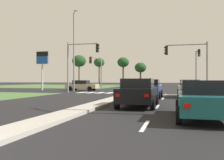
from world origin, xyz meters
TOP-DOWN VIEW (x-y plane):
  - ground_plane at (0.00, 30.00)m, footprint 200.00×200.00m
  - grass_verge_far_left at (-25.50, 54.50)m, footprint 35.00×35.00m
  - median_island_near at (0.00, 11.00)m, footprint 1.20×22.00m
  - median_island_far at (0.00, 55.00)m, footprint 1.20×36.00m
  - lane_dash_near at (3.50, 5.42)m, footprint 0.14×2.00m
  - lane_dash_second at (3.50, 11.42)m, footprint 0.14×2.00m
  - lane_dash_third at (3.50, 17.42)m, footprint 0.14×2.00m
  - lane_dash_fourth at (3.50, 23.42)m, footprint 0.14×2.00m
  - edge_line_right at (6.85, 12.00)m, footprint 0.14×24.00m
  - stop_bar_near at (3.80, 23.00)m, footprint 6.40×0.50m
  - crosswalk_bar_near at (-6.40, 24.80)m, footprint 0.70×2.80m
  - crosswalk_bar_second at (-5.25, 24.80)m, footprint 0.70×2.80m
  - crosswalk_bar_third at (-4.10, 24.80)m, footprint 0.70×2.80m
  - crosswalk_bar_fourth at (-2.95, 24.80)m, footprint 0.70×2.80m
  - crosswalk_bar_fifth at (-1.80, 24.80)m, footprint 0.70×2.80m
  - crosswalk_bar_sixth at (-0.65, 24.80)m, footprint 0.70×2.80m
  - crosswalk_bar_seventh at (0.50, 24.80)m, footprint 0.70×2.80m
  - car_blue_near at (2.34, 18.20)m, footprint 2.06×4.56m
  - car_white_second at (5.66, 19.60)m, footprint 1.97×4.37m
  - car_beige_third at (-8.40, 29.81)m, footprint 4.57×2.00m
  - car_teal_fourth at (5.52, 7.37)m, footprint 2.07×4.47m
  - car_black_fifth at (2.45, 11.05)m, footprint 2.07×4.35m
  - car_maroon_sixth at (-2.22, 54.23)m, footprint 1.98×4.31m
  - traffic_signal_far_right at (7.60, 34.83)m, footprint 0.32×5.02m
  - traffic_signal_near_left at (-6.25, 23.40)m, footprint 3.94×0.32m
  - traffic_signal_near_right at (6.02, 23.40)m, footprint 4.34×0.32m
  - traffic_signal_far_left at (-7.60, 34.39)m, footprint 0.32×5.76m
  - street_lamp_second at (-8.54, 27.33)m, footprint 1.33×1.82m
  - pedestrian_at_median at (0.06, 43.13)m, footprint 0.34×0.34m
  - fuel_price_totem at (-14.31, 29.12)m, footprint 1.80×0.24m
  - treeline_near at (-24.66, 68.41)m, footprint 4.32×4.32m
  - treeline_second at (-17.77, 67.49)m, footprint 3.24×3.24m
  - treeline_third at (-10.57, 68.61)m, footprint 3.49×3.49m
  - treeline_fourth at (-4.91, 65.33)m, footprint 3.27×3.27m

SIDE VIEW (x-z plane):
  - ground_plane at x=0.00m, z-range 0.00..0.00m
  - grass_verge_far_left at x=-25.50m, z-range 0.00..0.01m
  - lane_dash_near at x=3.50m, z-range 0.00..0.01m
  - lane_dash_second at x=3.50m, z-range 0.00..0.01m
  - lane_dash_third at x=3.50m, z-range 0.00..0.01m
  - lane_dash_fourth at x=3.50m, z-range 0.00..0.01m
  - edge_line_right at x=6.85m, z-range 0.00..0.01m
  - stop_bar_near at x=3.80m, z-range 0.00..0.01m
  - crosswalk_bar_near at x=-6.40m, z-range 0.00..0.01m
  - crosswalk_bar_second at x=-5.25m, z-range 0.00..0.01m
  - crosswalk_bar_third at x=-4.10m, z-range 0.00..0.01m
  - crosswalk_bar_fourth at x=-2.95m, z-range 0.00..0.01m
  - crosswalk_bar_fifth at x=-1.80m, z-range 0.00..0.01m
  - crosswalk_bar_sixth at x=-0.65m, z-range 0.00..0.01m
  - crosswalk_bar_seventh at x=0.50m, z-range 0.00..0.01m
  - median_island_near at x=0.00m, z-range 0.00..0.14m
  - median_island_far at x=0.00m, z-range 0.00..0.14m
  - car_beige_third at x=-8.40m, z-range 0.02..1.49m
  - car_maroon_sixth at x=-2.22m, z-range 0.02..1.50m
  - car_teal_fourth at x=5.52m, z-range 0.02..1.53m
  - car_white_second at x=5.66m, z-range 0.02..1.56m
  - car_blue_near at x=2.34m, z-range 0.02..1.59m
  - car_black_fifth at x=2.45m, z-range 0.02..1.61m
  - pedestrian_at_median at x=0.06m, z-range 0.35..2.21m
  - traffic_signal_far_left at x=-7.60m, z-range 1.06..6.28m
  - traffic_signal_near_right at x=6.02m, z-range 1.01..6.41m
  - traffic_signal_near_left at x=-6.25m, z-range 1.05..6.94m
  - traffic_signal_far_right at x=7.60m, z-range 1.13..7.06m
  - fuel_price_totem at x=-14.31m, z-range 1.30..6.97m
  - treeline_fourth at x=-4.91m, z-range 1.73..8.13m
  - street_lamp_second at x=-8.54m, z-range 0.54..11.03m
  - treeline_third at x=-10.57m, z-range 2.55..10.85m
  - treeline_second at x=-17.77m, z-range 2.64..10.86m
  - treeline_near at x=-24.66m, z-range 2.76..12.07m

